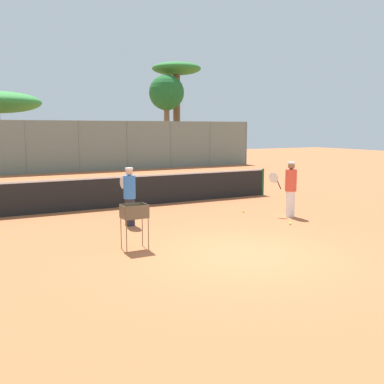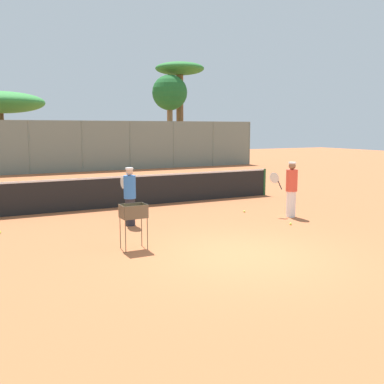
% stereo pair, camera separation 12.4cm
% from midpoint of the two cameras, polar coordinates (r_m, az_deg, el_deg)
% --- Properties ---
extents(ground_plane, '(80.00, 80.00, 0.00)m').
position_cam_midpoint_polar(ground_plane, '(9.71, 6.77, -8.02)').
color(ground_plane, '#B26038').
extents(tennis_net, '(11.39, 0.10, 1.07)m').
position_cam_midpoint_polar(tennis_net, '(15.63, -7.46, 0.22)').
color(tennis_net, '#26592D').
rests_on(tennis_net, ground_plane).
extents(back_fence, '(28.05, 0.08, 3.14)m').
position_cam_midpoint_polar(back_fence, '(28.23, -16.72, 5.52)').
color(back_fence, slate).
rests_on(back_fence, ground_plane).
extents(tree_1, '(3.83, 3.83, 7.77)m').
position_cam_midpoint_polar(tree_1, '(36.34, -1.47, 14.61)').
color(tree_1, brown).
rests_on(tree_1, ground_plane).
extents(tree_3, '(5.72, 5.72, 5.08)m').
position_cam_midpoint_polar(tree_3, '(32.78, -23.08, 10.39)').
color(tree_3, brown).
rests_on(tree_3, ground_plane).
extents(tree_5, '(2.66, 2.66, 6.67)m').
position_cam_midpoint_polar(tree_5, '(34.72, -2.74, 12.29)').
color(tree_5, brown).
rests_on(tree_5, ground_plane).
extents(player_white_outfit, '(0.66, 0.73, 1.68)m').
position_cam_midpoint_polar(player_white_outfit, '(13.95, 12.73, 0.43)').
color(player_white_outfit, white).
rests_on(player_white_outfit, ground_plane).
extents(player_red_cap, '(0.33, 0.89, 1.61)m').
position_cam_midpoint_polar(player_red_cap, '(12.51, -7.64, -0.45)').
color(player_red_cap, '#26262D').
rests_on(player_red_cap, ground_plane).
extents(ball_cart, '(0.56, 0.41, 1.02)m').
position_cam_midpoint_polar(ball_cart, '(10.03, -7.10, -2.91)').
color(ball_cart, brown).
rests_on(ball_cart, ground_plane).
extents(tennis_ball_0, '(0.07, 0.07, 0.07)m').
position_cam_midpoint_polar(tennis_ball_0, '(12.60, -22.97, -4.71)').
color(tennis_ball_0, '#D1E54C').
rests_on(tennis_ball_0, ground_plane).
extents(tennis_ball_1, '(0.07, 0.07, 0.07)m').
position_cam_midpoint_polar(tennis_ball_1, '(12.90, 12.68, -3.96)').
color(tennis_ball_1, '#D1E54C').
rests_on(tennis_ball_1, ground_plane).
extents(tennis_ball_2, '(0.07, 0.07, 0.07)m').
position_cam_midpoint_polar(tennis_ball_2, '(15.48, -6.53, -1.81)').
color(tennis_ball_2, '#D1E54C').
rests_on(tennis_ball_2, ground_plane).
extents(tennis_ball_3, '(0.07, 0.07, 0.07)m').
position_cam_midpoint_polar(tennis_ball_3, '(14.54, 6.90, -2.46)').
color(tennis_ball_3, '#D1E54C').
rests_on(tennis_ball_3, ground_plane).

